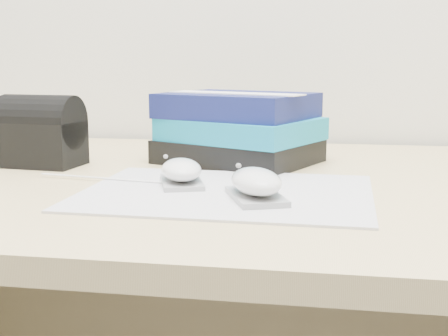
% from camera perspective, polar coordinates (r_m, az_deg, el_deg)
% --- Properties ---
extents(desk, '(1.60, 0.80, 0.73)m').
position_cam_1_polar(desk, '(1.05, 5.81, -13.07)').
color(desk, tan).
rests_on(desk, ground).
extents(mousepad, '(0.38, 0.30, 0.00)m').
position_cam_1_polar(mousepad, '(0.82, 0.23, -2.24)').
color(mousepad, '#9B9AA2').
rests_on(mousepad, desk).
extents(mouse_rear, '(0.08, 0.11, 0.04)m').
position_cam_1_polar(mouse_rear, '(0.86, -3.92, -0.35)').
color(mouse_rear, '#979799').
rests_on(mouse_rear, mousepad).
extents(mouse_front, '(0.09, 0.12, 0.04)m').
position_cam_1_polar(mouse_front, '(0.77, 2.96, -1.47)').
color(mouse_front, gray).
rests_on(mouse_front, mousepad).
extents(usb_cable, '(0.22, 0.04, 0.00)m').
position_cam_1_polar(usb_cable, '(0.91, -10.50, -0.97)').
color(usb_cable, white).
rests_on(usb_cable, mousepad).
extents(book_stack, '(0.30, 0.27, 0.12)m').
position_cam_1_polar(book_stack, '(1.05, 1.38, 3.63)').
color(book_stack, black).
rests_on(book_stack, desk).
extents(pouch, '(0.13, 0.10, 0.12)m').
position_cam_1_polar(pouch, '(1.06, -16.41, 3.21)').
color(pouch, black).
rests_on(pouch, desk).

